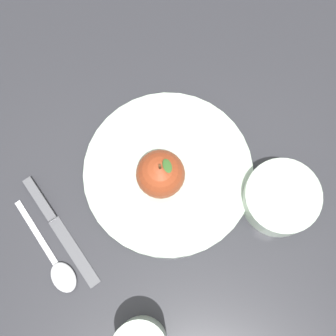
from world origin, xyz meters
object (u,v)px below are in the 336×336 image
at_px(dinner_plate, 168,170).
at_px(side_bowl, 281,197).
at_px(spoon, 58,268).
at_px(apple, 160,174).
at_px(knife, 54,221).

bearing_deg(dinner_plate, side_bowl, -18.65).
bearing_deg(side_bowl, spoon, -166.09).
bearing_deg(spoon, dinner_plate, 39.20).
bearing_deg(apple, side_bowl, -12.37).
bearing_deg(knife, spoon, -84.77).
relative_size(knife, spoon, 1.16).
height_order(apple, knife, apple).
distance_m(dinner_plate, knife, 0.19).
height_order(side_bowl, knife, side_bowl).
distance_m(dinner_plate, apple, 0.05).
relative_size(dinner_plate, side_bowl, 2.31).
relative_size(side_bowl, knife, 0.65).
relative_size(dinner_plate, apple, 3.01).
distance_m(side_bowl, knife, 0.35).
relative_size(side_bowl, spoon, 0.76).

